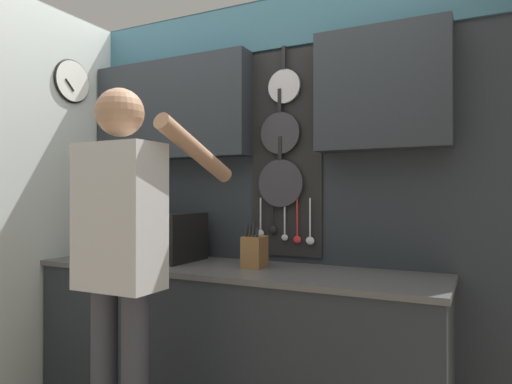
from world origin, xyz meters
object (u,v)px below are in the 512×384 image
microwave (156,236)px  knife_block (255,251)px  utensil_crock (106,244)px  person (121,246)px

microwave → knife_block: microwave is taller
utensil_crock → person: bearing=-41.8°
microwave → person: bearing=-61.9°
knife_block → utensil_crock: size_ratio=0.75×
microwave → knife_block: bearing=0.1°
utensil_crock → person: size_ratio=0.19×
microwave → utensil_crock: utensil_crock is taller
knife_block → utensil_crock: bearing=180.0°
microwave → utensil_crock: bearing=179.9°
microwave → knife_block: size_ratio=2.09×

